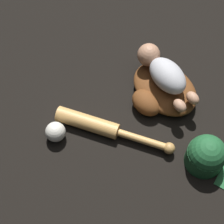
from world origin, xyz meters
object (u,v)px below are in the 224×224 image
at_px(baby_figure, 164,72).
at_px(baseball_bat, 100,127).
at_px(baseball_cap, 206,155).
at_px(baseball, 55,132).
at_px(baseball_glove, 162,91).

relative_size(baby_figure, baseball_bat, 0.75).
bearing_deg(baseball_cap, baseball, 37.44).
bearing_deg(baby_figure, baseball_glove, 138.51).
relative_size(baseball, baseball_cap, 0.35).
relative_size(baseball_glove, baseball_bat, 0.67).
distance_m(baseball, baseball_cap, 0.57).
distance_m(baby_figure, baseball_cap, 0.36).
relative_size(baby_figure, baseball, 4.15).
xyz_separation_m(baby_figure, baseball, (0.12, 0.46, -0.09)).
xyz_separation_m(baseball_glove, baseball_cap, (-0.31, 0.09, 0.02)).
relative_size(baby_figure, baseball_cap, 1.47).
relative_size(baseball_glove, baby_figure, 0.90).
height_order(baby_figure, baseball_bat, baby_figure).
distance_m(baseball_glove, baby_figure, 0.09).
distance_m(baby_figure, baseball_bat, 0.33).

